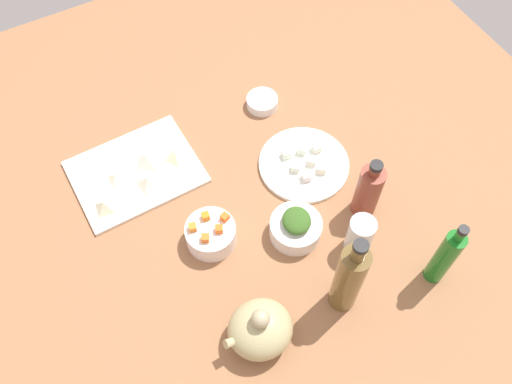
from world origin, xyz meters
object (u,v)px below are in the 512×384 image
object	(u,v)px
bowl_carrots	(211,234)
bottle_2	(368,191)
teapot	(260,329)
bottle_1	(349,278)
drinking_glass_0	(360,235)
bowl_small_side	(262,102)
bowl_greens	(296,229)
bottle_0	(445,257)
plate_tofu	(304,164)
cutting_board	(136,172)

from	to	relation	value
bowl_carrots	bottle_2	xyz separation A→B (cm)	(-38.46, 10.50, 5.64)
bowl_carrots	teapot	world-z (taller)	teapot
bottle_1	drinking_glass_0	world-z (taller)	bottle_1
bowl_small_side	teapot	size ratio (longest dim) A/B	0.56
bottle_1	bottle_2	distance (cm)	26.03
bowl_greens	bottle_0	bearing A→B (deg)	132.80
bottle_0	bottle_2	distance (cm)	23.92
bowl_small_side	drinking_glass_0	bearing A→B (deg)	88.45
bowl_small_side	bottle_1	distance (cm)	62.98
bowl_small_side	bowl_carrots	bearing A→B (deg)	45.00
bowl_carrots	teapot	xyz separation A→B (cm)	(1.14, 27.26, 2.58)
bowl_small_side	bottle_1	size ratio (longest dim) A/B	0.31
plate_tofu	bottle_1	distance (cm)	40.47
teapot	bottle_2	xyz separation A→B (cm)	(-39.60, -16.76, 3.06)
plate_tofu	bowl_greens	xyz separation A→B (cm)	(12.68, 16.70, 2.09)
bowl_carrots	drinking_glass_0	distance (cm)	36.25
bottle_2	bowl_carrots	bearing A→B (deg)	-15.27
cutting_board	plate_tofu	size ratio (longest dim) A/B	1.34
drinking_glass_0	bowl_small_side	bearing A→B (deg)	-91.55
bowl_greens	bowl_carrots	size ratio (longest dim) A/B	1.04
cutting_board	bowl_small_side	xyz separation A→B (cm)	(-41.35, -4.38, 1.03)
bottle_0	bottle_1	world-z (taller)	bottle_1
bottle_0	cutting_board	bearing A→B (deg)	-49.94
plate_tofu	bowl_small_side	distance (cm)	24.02
drinking_glass_0	cutting_board	bearing A→B (deg)	-49.41
bowl_greens	teapot	distance (cm)	27.93
bowl_carrots	bottle_2	bearing A→B (deg)	164.73
bowl_greens	bottle_1	distance (cm)	22.39
bowl_carrots	cutting_board	bearing A→B (deg)	-71.95
plate_tofu	cutting_board	bearing A→B (deg)	-25.55
bowl_greens	bowl_small_side	xyz separation A→B (cm)	(-12.98, -40.70, -1.16)
plate_tofu	bowl_carrots	size ratio (longest dim) A/B	1.96
bowl_greens	bottle_0	size ratio (longest dim) A/B	0.54
cutting_board	bowl_small_side	world-z (taller)	bowl_small_side
bowl_greens	bottle_2	world-z (taller)	bottle_2
bowl_greens	bottle_1	world-z (taller)	bottle_1
bottle_1	bowl_carrots	bearing A→B (deg)	-54.87
teapot	drinking_glass_0	size ratio (longest dim) A/B	1.39
bowl_greens	teapot	world-z (taller)	teapot
cutting_board	bowl_greens	xyz separation A→B (cm)	(-28.36, 36.32, 2.19)
plate_tofu	bottle_0	bearing A→B (deg)	104.54
bowl_small_side	bottle_0	xyz separation A→B (cm)	(-10.64, 66.21, 8.72)
cutting_board	drinking_glass_0	bearing A→B (deg)	130.59
bottle_0	bottle_1	size ratio (longest dim) A/B	0.82
cutting_board	bottle_1	bearing A→B (deg)	117.34
bowl_greens	bowl_small_side	distance (cm)	42.73
bottle_0	bottle_2	bearing A→B (deg)	-79.25
bowl_greens	bowl_small_side	size ratio (longest dim) A/B	1.43
bowl_small_side	bottle_2	bearing A→B (deg)	98.24
bottle_2	drinking_glass_0	world-z (taller)	bottle_2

